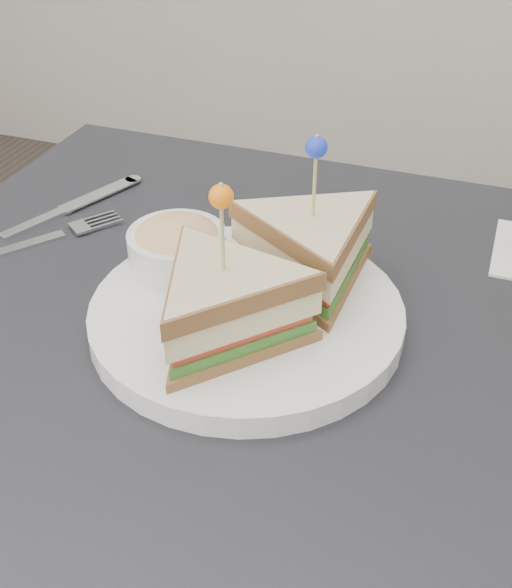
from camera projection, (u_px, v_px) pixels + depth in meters
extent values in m
cube|color=black|center=(242.00, 355.00, 0.69)|extent=(0.80, 0.80, 0.03)
cylinder|color=black|center=(127.00, 353.00, 1.27)|extent=(0.04, 0.04, 0.72)
cylinder|color=white|center=(247.00, 318.00, 0.69)|extent=(0.37, 0.37, 0.02)
cylinder|color=white|center=(247.00, 308.00, 0.69)|extent=(0.37, 0.37, 0.01)
cylinder|color=tan|center=(222.00, 236.00, 0.58)|extent=(0.00, 0.00, 0.09)
sphere|color=orange|center=(221.00, 197.00, 0.56)|extent=(0.02, 0.02, 0.02)
cylinder|color=tan|center=(315.00, 184.00, 0.66)|extent=(0.00, 0.00, 0.09)
sphere|color=#1933BE|center=(316.00, 147.00, 0.64)|extent=(0.02, 0.02, 0.02)
cylinder|color=white|center=(178.00, 252.00, 0.73)|extent=(0.12, 0.12, 0.04)
ellipsoid|color=#E0B772|center=(177.00, 239.00, 0.72)|extent=(0.11, 0.11, 0.04)
cube|color=silver|center=(9.00, 250.00, 0.80)|extent=(0.09, 0.11, 0.00)
cube|color=silver|center=(80.00, 227.00, 0.84)|extent=(0.03, 0.03, 0.00)
cube|color=silver|center=(36.00, 223.00, 0.85)|extent=(0.05, 0.09, 0.01)
cube|color=silver|center=(99.00, 194.00, 0.90)|extent=(0.06, 0.11, 0.00)
cylinder|color=silver|center=(133.00, 179.00, 0.94)|extent=(0.03, 0.03, 0.00)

